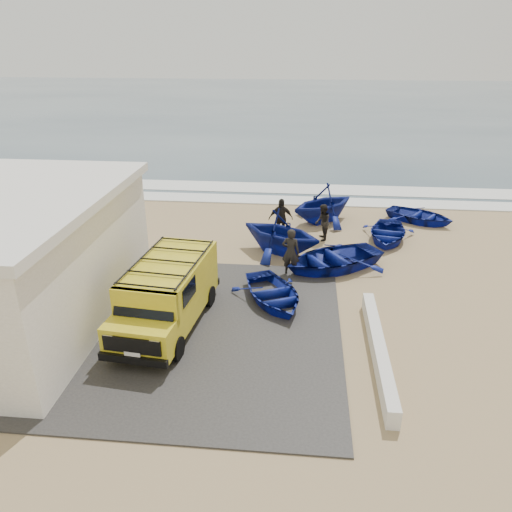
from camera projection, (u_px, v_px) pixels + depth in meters
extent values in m
plane|color=tan|center=(225.00, 300.00, 17.88)|extent=(160.00, 160.00, 0.00)
cube|color=#383533|center=(155.00, 326.00, 16.23)|extent=(12.00, 10.00, 0.05)
cube|color=#385166|center=(288.00, 105.00, 68.85)|extent=(180.00, 88.00, 0.01)
cube|color=white|center=(257.00, 200.00, 28.79)|extent=(180.00, 1.60, 0.06)
cube|color=white|center=(261.00, 188.00, 31.07)|extent=(180.00, 2.20, 0.04)
cube|color=black|center=(116.00, 234.00, 16.69)|extent=(0.08, 0.70, 0.90)
cube|color=silver|center=(378.00, 350.00, 14.58)|extent=(0.35, 6.00, 0.55)
cube|color=yellow|center=(171.00, 287.00, 16.18)|extent=(2.42, 4.28, 1.73)
cube|color=yellow|center=(140.00, 339.00, 14.08)|extent=(2.08, 1.15, 0.94)
cube|color=black|center=(144.00, 305.00, 14.19)|extent=(1.86, 0.55, 0.75)
cube|color=black|center=(132.00, 346.00, 13.60)|extent=(1.69, 0.27, 0.47)
cube|color=black|center=(133.00, 360.00, 13.75)|extent=(2.03, 0.37, 0.23)
cube|color=black|center=(168.00, 261.00, 15.75)|extent=(2.29, 3.95, 0.06)
cylinder|color=black|center=(118.00, 341.00, 14.82)|extent=(0.31, 0.75, 0.73)
cylinder|color=black|center=(159.00, 291.00, 17.73)|extent=(0.31, 0.75, 0.73)
cylinder|color=black|center=(177.00, 349.00, 14.47)|extent=(0.31, 0.75, 0.73)
cylinder|color=black|center=(209.00, 296.00, 17.38)|extent=(0.31, 0.75, 0.73)
imported|color=navy|center=(273.00, 294.00, 17.59)|extent=(3.67, 4.15, 0.71)
imported|color=navy|center=(332.00, 258.00, 20.15)|extent=(5.23, 4.84, 0.88)
imported|color=navy|center=(281.00, 232.00, 21.38)|extent=(4.83, 4.63, 1.97)
imported|color=navy|center=(387.00, 233.00, 22.98)|extent=(3.07, 3.84, 0.71)
imported|color=navy|center=(323.00, 203.00, 25.08)|extent=(4.92, 4.87, 1.96)
imported|color=navy|center=(420.00, 216.00, 25.25)|extent=(4.12, 3.84, 0.70)
imported|color=black|center=(291.00, 252.00, 19.43)|extent=(0.78, 0.58, 1.93)
imported|color=black|center=(323.00, 223.00, 22.84)|extent=(0.70, 0.87, 1.70)
imported|color=black|center=(281.00, 219.00, 22.98)|extent=(1.19, 0.67, 1.92)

